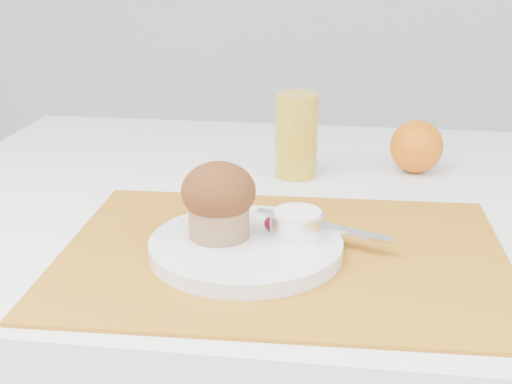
# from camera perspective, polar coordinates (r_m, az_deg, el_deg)

# --- Properties ---
(placemat) EXTENTS (0.51, 0.38, 0.00)m
(placemat) POSITION_cam_1_polar(r_m,az_deg,el_deg) (0.81, 2.16, -5.01)
(placemat) COLOR #B16D18
(placemat) RESTS_ON table
(plate) EXTENTS (0.27, 0.27, 0.02)m
(plate) POSITION_cam_1_polar(r_m,az_deg,el_deg) (0.80, -0.82, -4.44)
(plate) COLOR silver
(plate) RESTS_ON placemat
(ramekin) EXTENTS (0.07, 0.07, 0.03)m
(ramekin) POSITION_cam_1_polar(r_m,az_deg,el_deg) (0.80, 3.31, -2.61)
(ramekin) COLOR silver
(ramekin) RESTS_ON plate
(cream) EXTENTS (0.07, 0.07, 0.01)m
(cream) POSITION_cam_1_polar(r_m,az_deg,el_deg) (0.80, 3.33, -1.73)
(cream) COLOR white
(cream) RESTS_ON ramekin
(raspberry_near) EXTENTS (0.02, 0.02, 0.02)m
(raspberry_near) POSITION_cam_1_polar(r_m,az_deg,el_deg) (0.82, 2.07, -2.35)
(raspberry_near) COLOR #560218
(raspberry_near) RESTS_ON plate
(raspberry_far) EXTENTS (0.02, 0.02, 0.02)m
(raspberry_far) POSITION_cam_1_polar(r_m,az_deg,el_deg) (0.82, 1.28, -2.51)
(raspberry_far) COLOR #520213
(raspberry_far) RESTS_ON plate
(butter_knife) EXTENTS (0.17, 0.08, 0.00)m
(butter_knife) POSITION_cam_1_polar(r_m,az_deg,el_deg) (0.83, 5.27, -2.66)
(butter_knife) COLOR silver
(butter_knife) RESTS_ON plate
(orange) EXTENTS (0.08, 0.08, 0.08)m
(orange) POSITION_cam_1_polar(r_m,az_deg,el_deg) (1.11, 12.71, 3.57)
(orange) COLOR orange
(orange) RESTS_ON table
(juice_glass) EXTENTS (0.07, 0.07, 0.13)m
(juice_glass) POSITION_cam_1_polar(r_m,az_deg,el_deg) (1.06, 3.26, 4.53)
(juice_glass) COLOR gold
(juice_glass) RESTS_ON table
(muffin) EXTENTS (0.09, 0.09, 0.09)m
(muffin) POSITION_cam_1_polar(r_m,az_deg,el_deg) (0.79, -3.01, -0.59)
(muffin) COLOR #A3764F
(muffin) RESTS_ON plate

